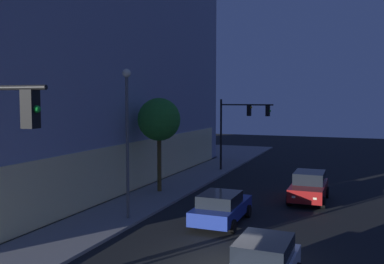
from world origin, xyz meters
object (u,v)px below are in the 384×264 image
at_px(street_lamp_sidewalk, 127,125).
at_px(modern_building, 8,48).
at_px(car_blue, 221,207).
at_px(sidewalk_tree, 159,120).
at_px(car_red, 309,186).
at_px(traffic_light_far_corner, 240,120).

bearing_deg(street_lamp_sidewalk, modern_building, 62.87).
distance_m(modern_building, car_blue, 23.49).
xyz_separation_m(sidewalk_tree, car_red, (1.39, -9.59, -4.02)).
xyz_separation_m(sidewalk_tree, car_blue, (-5.07, -5.96, -4.12)).
xyz_separation_m(traffic_light_far_corner, street_lamp_sidewalk, (-16.38, 1.57, 0.47)).
relative_size(street_lamp_sidewalk, car_blue, 1.61).
bearing_deg(modern_building, car_red, -90.51).
bearing_deg(car_blue, street_lamp_sidewalk, 106.46).
bearing_deg(modern_building, sidewalk_tree, -96.38).
bearing_deg(car_red, car_blue, 150.65).
bearing_deg(car_blue, sidewalk_tree, 49.60).
bearing_deg(street_lamp_sidewalk, traffic_light_far_corner, -5.47).
distance_m(modern_building, car_red, 25.81).
bearing_deg(street_lamp_sidewalk, car_red, -46.56).
bearing_deg(sidewalk_tree, car_blue, -130.40).
height_order(modern_building, traffic_light_far_corner, modern_building).
bearing_deg(car_blue, traffic_light_far_corner, 11.54).
bearing_deg(traffic_light_far_corner, street_lamp_sidewalk, 174.53).
height_order(street_lamp_sidewalk, car_blue, street_lamp_sidewalk).
bearing_deg(car_red, street_lamp_sidewalk, 133.44).
relative_size(modern_building, car_blue, 6.77).
relative_size(traffic_light_far_corner, car_blue, 1.30).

